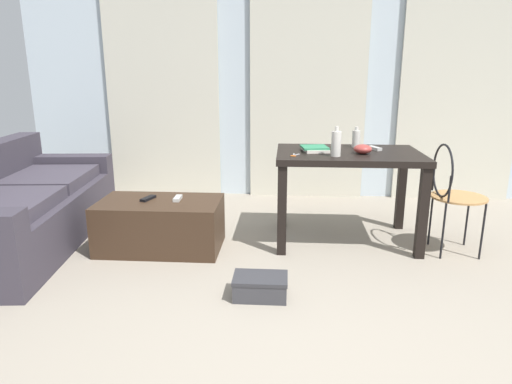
{
  "coord_description": "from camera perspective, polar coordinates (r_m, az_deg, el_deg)",
  "views": [
    {
      "loc": [
        -0.21,
        -2.04,
        1.39
      ],
      "look_at": [
        -0.46,
        1.57,
        0.41
      ],
      "focal_mm": 31.9,
      "sensor_mm": 36.0,
      "label": 1
    }
  ],
  "objects": [
    {
      "name": "bottle_near",
      "position": [
        3.5,
        10.02,
        6.01
      ],
      "size": [
        0.07,
        0.07,
        0.23
      ],
      "color": "beige",
      "rests_on": "craft_table"
    },
    {
      "name": "wall_back",
      "position": [
        5.12,
        6.53,
        13.99
      ],
      "size": [
        6.23,
        0.1,
        2.6
      ],
      "primitive_type": "cube",
      "color": "silver",
      "rests_on": "ground"
    },
    {
      "name": "ground_plane",
      "position": [
        3.47,
        7.19,
        -8.62
      ],
      "size": [
        7.37,
        7.37,
        0.0
      ],
      "primitive_type": "plane",
      "color": "gray"
    },
    {
      "name": "couch",
      "position": [
        4.15,
        -27.77,
        -1.9
      ],
      "size": [
        1.09,
        2.14,
        0.79
      ],
      "color": "#38333D",
      "rests_on": "ground"
    },
    {
      "name": "tv_remote_secondary",
      "position": [
        3.69,
        -13.38,
        -0.78
      ],
      "size": [
        0.1,
        0.16,
        0.02
      ],
      "primitive_type": "cube",
      "rotation": [
        0.0,
        0.0,
        -0.32
      ],
      "color": "black",
      "rests_on": "coffee_table"
    },
    {
      "name": "bottle_far",
      "position": [
        3.95,
        12.44,
        6.57
      ],
      "size": [
        0.07,
        0.07,
        0.17
      ],
      "color": "beige",
      "rests_on": "craft_table"
    },
    {
      "name": "shoebox",
      "position": [
        2.92,
        0.54,
        -11.76
      ],
      "size": [
        0.34,
        0.22,
        0.14
      ],
      "color": "#38383D",
      "rests_on": "ground"
    },
    {
      "name": "bowl",
      "position": [
        3.66,
        13.24,
        5.27
      ],
      "size": [
        0.14,
        0.14,
        0.07
      ],
      "primitive_type": "ellipsoid",
      "color": "#9E3833",
      "rests_on": "craft_table"
    },
    {
      "name": "tv_remote_primary",
      "position": [
        3.64,
        -9.79,
        -0.78
      ],
      "size": [
        0.05,
        0.14,
        0.03
      ],
      "primitive_type": "cube",
      "rotation": [
        0.0,
        0.0,
        0.02
      ],
      "color": "#B7B7B2",
      "rests_on": "coffee_table"
    },
    {
      "name": "curtains",
      "position": [
        5.03,
        6.53,
        12.61
      ],
      "size": [
        4.43,
        0.03,
        2.36
      ],
      "color": "beige",
      "rests_on": "ground"
    },
    {
      "name": "book_stack",
      "position": [
        3.71,
        7.42,
        5.4
      ],
      "size": [
        0.24,
        0.25,
        0.04
      ],
      "color": "silver",
      "rests_on": "craft_table"
    },
    {
      "name": "scissors",
      "position": [
        3.5,
        4.81,
        4.61
      ],
      "size": [
        0.07,
        0.11,
        0.0
      ],
      "color": "#9EA0A5",
      "rests_on": "craft_table"
    },
    {
      "name": "wire_chair",
      "position": [
        3.76,
        23.24,
        0.58
      ],
      "size": [
        0.41,
        0.41,
        0.86
      ],
      "color": "#B7844C",
      "rests_on": "ground"
    },
    {
      "name": "craft_table",
      "position": [
        3.75,
        11.46,
        3.25
      ],
      "size": [
        1.15,
        0.77,
        0.75
      ],
      "color": "black",
      "rests_on": "ground"
    },
    {
      "name": "tv_remote_on_table",
      "position": [
        3.88,
        14.63,
        5.34
      ],
      "size": [
        0.1,
        0.15,
        0.02
      ],
      "primitive_type": "cube",
      "rotation": [
        0.0,
        0.0,
        0.44
      ],
      "color": "#B7B7B2",
      "rests_on": "craft_table"
    },
    {
      "name": "coffee_table",
      "position": [
        3.7,
        -11.87,
        -4.03
      ],
      "size": [
        0.95,
        0.55,
        0.39
      ],
      "color": "#382619",
      "rests_on": "ground"
    }
  ]
}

